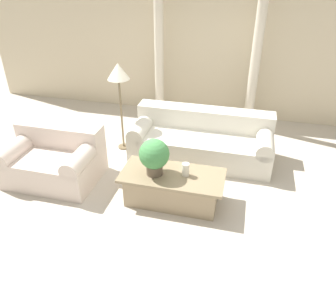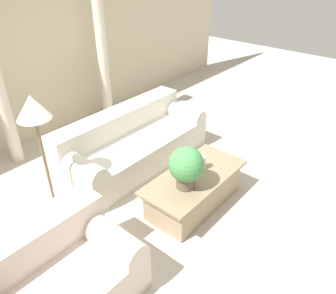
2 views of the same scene
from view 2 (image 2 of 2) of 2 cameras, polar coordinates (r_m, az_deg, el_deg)
ground_plane at (r=4.46m, az=0.22°, el=-8.40°), size 16.00×16.00×0.00m
wall_back at (r=5.82m, az=-22.73°, el=16.72°), size 10.00×0.06×3.20m
sofa_long at (r=4.97m, az=-6.26°, el=0.71°), size 2.34×0.97×0.79m
loveseat at (r=3.30m, az=-19.17°, el=-20.69°), size 1.37×0.97×0.79m
coffee_table at (r=4.19m, az=4.56°, el=-7.43°), size 1.43×0.67×0.45m
potted_plant at (r=3.71m, az=3.19°, el=-3.33°), size 0.41×0.41×0.52m
pillar_candle at (r=4.13m, az=5.91°, el=-2.71°), size 0.10×0.10×0.18m
floor_lamp at (r=3.76m, az=-22.35°, el=5.39°), size 0.37×0.37×1.56m
column_right at (r=6.05m, az=-11.37°, el=15.97°), size 0.26×0.26×2.54m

